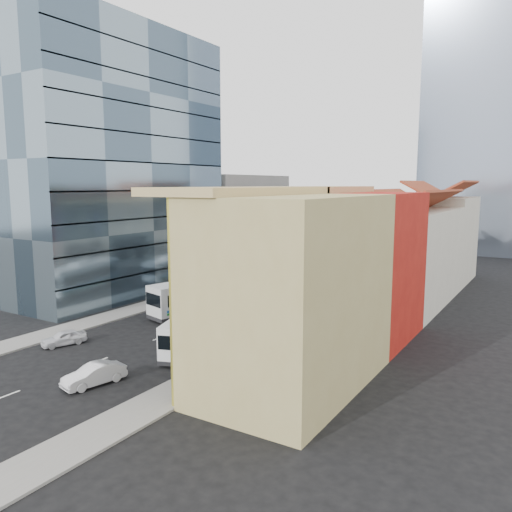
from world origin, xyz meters
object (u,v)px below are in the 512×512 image
Objects in this scene: bus_right at (196,327)px; sedan_right at (94,375)px; bus_left_near at (204,294)px; bus_left_far at (244,276)px; office_tower at (113,164)px; sedan_left at (64,338)px; shophouse_tan at (295,292)px.

sedan_right is at bearing -114.76° from bus_right.
bus_left_near reaches higher than sedan_right.
bus_right is (8.78, -20.47, 0.05)m from bus_left_far.
office_tower is 7.48× the size of sedan_right.
sedan_right reaches higher than sedan_left.
bus_right reaches higher than sedan_left.
sedan_left is at bearing -170.43° from bus_right.
bus_right is 2.49× the size of sedan_right.
bus_left_near is at bearing 96.69° from sedan_left.
shophouse_tan is 1.45× the size of bus_left_far.
shophouse_tan is 29.94m from bus_left_far.
office_tower is 8.68× the size of sedan_left.
bus_right is 2.89× the size of sedan_left.
bus_left_near is 18.87m from sedan_right.
shophouse_tan is 20.01m from bus_left_near.
sedan_right is (7.93, -29.74, -0.89)m from bus_left_far.
bus_left_far reaches higher than sedan_left.
shophouse_tan reaches higher than sedan_left.
sedan_left is at bearing -74.64° from bus_left_far.
bus_right is at bearing -28.75° from office_tower.
shophouse_tan is 0.47× the size of office_tower.
bus_left_far reaches higher than sedan_right.
shophouse_tan is 3.49× the size of sedan_right.
bus_left_far is (-2.74, 11.64, -0.31)m from bus_left_near.
bus_right is 9.36m from sedan_right.
shophouse_tan is at bearing -24.30° from office_tower.
shophouse_tan is at bearing -20.28° from bus_left_near.
bus_left_far is 22.27m from bus_right.
office_tower is at bearing 155.70° from shophouse_tan.
sedan_left is (-0.47, -25.61, -0.96)m from bus_left_far.
sedan_left is (11.79, -16.69, -14.41)m from office_tower.
office_tower reaches higher than bus_right.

